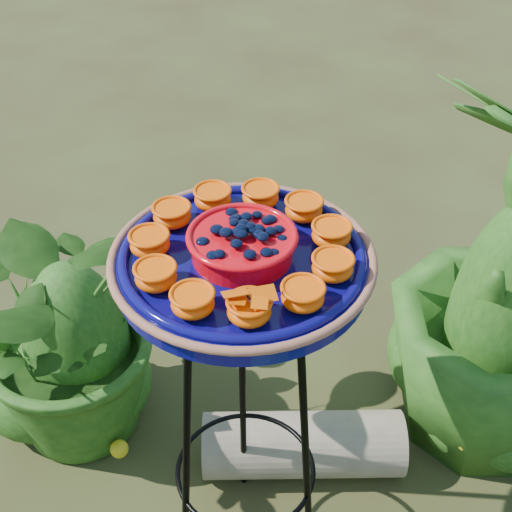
# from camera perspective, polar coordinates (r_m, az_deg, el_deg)

# --- Properties ---
(tripod_stand) EXTENTS (0.35, 0.36, 0.88)m
(tripod_stand) POSITION_cam_1_polar(r_m,az_deg,el_deg) (1.50, -0.92, -11.68)
(tripod_stand) COLOR black
(tripod_stand) RESTS_ON ground
(feeder_dish) EXTENTS (0.49, 0.49, 0.10)m
(feeder_dish) POSITION_cam_1_polar(r_m,az_deg,el_deg) (1.23, -1.10, -0.06)
(feeder_dish) COLOR #080751
(feeder_dish) RESTS_ON tripod_stand
(driftwood_log) EXTENTS (0.55, 0.22, 0.18)m
(driftwood_log) POSITION_cam_1_polar(r_m,az_deg,el_deg) (1.99, 3.76, -14.80)
(driftwood_log) COLOR gray
(driftwood_log) RESTS_ON ground
(shrub_back_left) EXTENTS (0.91, 0.91, 0.77)m
(shrub_back_left) POSITION_cam_1_polar(r_m,az_deg,el_deg) (1.95, -14.50, -4.82)
(shrub_back_left) COLOR #1A4312
(shrub_back_left) RESTS_ON ground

